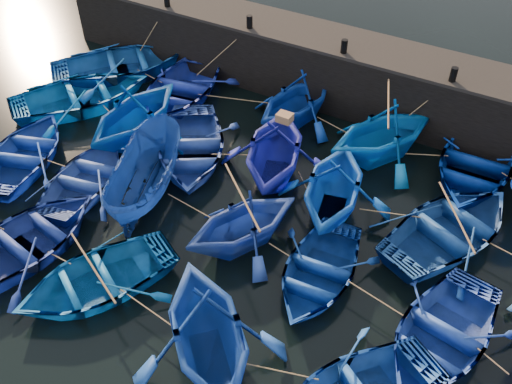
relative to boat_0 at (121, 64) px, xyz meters
The scene contains 30 objects.
ground 11.89m from the boat_0, 39.38° to the right, with size 120.00×120.00×0.00m, color black.
quay_wall 9.67m from the boat_0, 17.89° to the left, with size 26.00×2.50×2.50m, color black.
quay_top 9.85m from the boat_0, 17.89° to the left, with size 26.00×2.50×0.12m, color black.
bollard_0 3.29m from the boat_0, 60.21° to the left, with size 0.24×0.24×0.50m, color black.
bollard_1 6.02m from the boat_0, 21.72° to the left, with size 0.24×0.24×0.50m, color black.
bollard_2 9.68m from the boat_0, 12.67° to the left, with size 0.24×0.24×0.50m, color black.
bollard_3 13.53m from the boat_0, ahead, with size 0.24×0.24×0.50m, color black.
boat_0 is the anchor object (origin of this frame).
boat_1 3.31m from the boat_0, ahead, with size 3.81×5.33×1.11m, color #172A97.
boat_2 8.11m from the boat_0, ahead, with size 3.49×4.04×2.13m, color #0B37A1.
boat_3 11.69m from the boat_0, ahead, with size 3.78×4.39×2.31m, color blue.
boat_4 14.82m from the boat_0, ahead, with size 3.68×5.14×1.07m, color navy.
boat_6 2.67m from the boat_0, 85.06° to the right, with size 3.90×5.45×1.13m, color #0759A5.
boat_7 4.91m from the boat_0, 43.00° to the right, with size 3.95×4.58×2.41m, color #003F9C.
boat_8 6.71m from the boat_0, 29.07° to the right, with size 3.60×5.03×1.04m, color #2A49A0.
boat_9 9.31m from the boat_0, 16.28° to the right, with size 3.91×4.54×2.39m, color navy.
boat_10 11.84m from the boat_0, 16.03° to the right, with size 3.71×4.30×2.26m, color blue.
boat_11 15.23m from the boat_0, 10.05° to the right, with size 3.60×5.03×1.04m, color navy.
boat_13 6.46m from the boat_0, 80.81° to the right, with size 3.30×4.61×0.96m, color navy.
boat_14 7.35m from the boat_0, 59.05° to the right, with size 3.02×4.22×0.88m, color #2C4BA5.
boat_15 8.14m from the boat_0, 44.30° to the right, with size 1.79×4.75×1.84m, color navy.
boat_16 11.34m from the boat_0, 31.62° to the right, with size 3.24×3.75×1.98m, color navy.
boat_17 13.63m from the boat_0, 26.52° to the right, with size 2.94×4.11×0.85m, color navy.
boat_18 17.05m from the boat_0, 22.22° to the right, with size 3.24×4.53×0.94m, color #1E41A8.
boat_21 10.37m from the boat_0, 65.34° to the right, with size 3.52×4.92×1.02m, color navy.
boat_22 11.75m from the boat_0, 53.33° to the right, with size 3.24×4.53×0.94m, color #0B5AA2.
boat_23 14.63m from the boat_0, 41.58° to the right, with size 3.87×4.49×2.36m, color #1441A1.
wooden_crate 9.77m from the boat_0, 15.78° to the right, with size 0.48×0.39×0.27m, color #966841.
mooring_ropes 9.58m from the boat_0, 15.65° to the right, with size 17.65×11.71×2.10m.
loose_oars 11.76m from the boat_0, 22.43° to the right, with size 10.23×11.64×1.43m.
Camera 1 is at (6.74, -8.43, 12.71)m, focal length 40.00 mm.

